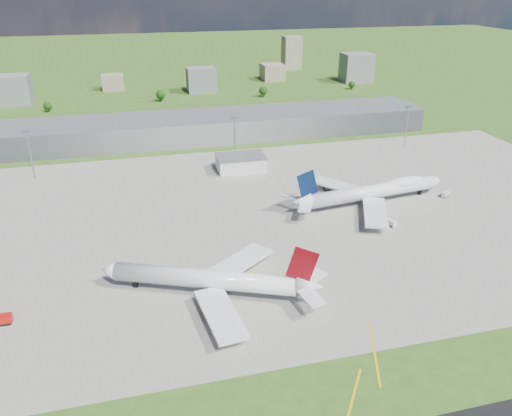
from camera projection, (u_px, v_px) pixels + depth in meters
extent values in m
plane|color=#31571B|center=(209.00, 145.00, 321.25)|extent=(1400.00, 1400.00, 0.00)
cube|color=gray|center=(270.00, 215.00, 226.93)|extent=(360.00, 190.00, 0.08)
cube|color=gray|center=(204.00, 127.00, 331.23)|extent=(300.00, 42.00, 15.00)
cube|color=silver|center=(241.00, 163.00, 277.90)|extent=(26.00, 16.00, 8.00)
cylinder|color=gray|center=(31.00, 156.00, 262.93)|extent=(0.70, 0.70, 25.00)
cube|color=gray|center=(26.00, 133.00, 257.49)|extent=(3.50, 2.00, 1.20)
cylinder|color=gray|center=(235.00, 141.00, 287.46)|extent=(0.70, 0.70, 25.00)
cube|color=gray|center=(234.00, 119.00, 282.03)|extent=(3.50, 2.00, 1.20)
cylinder|color=gray|center=(406.00, 128.00, 311.99)|extent=(0.70, 0.70, 25.00)
cube|color=gray|center=(409.00, 107.00, 306.56)|extent=(3.50, 2.00, 1.20)
cylinder|color=white|center=(204.00, 279.00, 168.75)|extent=(60.24, 30.74, 6.49)
cone|color=white|center=(109.00, 270.00, 173.57)|extent=(7.54, 8.10, 6.49)
cone|color=white|center=(310.00, 286.00, 163.33)|extent=(10.52, 9.38, 6.49)
cube|color=maroon|center=(198.00, 283.00, 169.91)|extent=(48.34, 22.76, 1.41)
cube|color=white|center=(221.00, 314.00, 154.47)|extent=(12.98, 29.09, 0.97)
cube|color=white|center=(239.00, 262.00, 182.07)|extent=(28.37, 24.64, 0.97)
cube|color=maroon|center=(302.00, 265.00, 160.40)|extent=(10.12, 4.75, 13.08)
cylinder|color=#38383D|center=(215.00, 310.00, 159.36)|extent=(6.84, 5.53, 3.46)
cylinder|color=#38383D|center=(230.00, 272.00, 179.68)|extent=(6.84, 5.53, 3.46)
cube|color=black|center=(220.00, 300.00, 165.43)|extent=(2.10, 1.88, 2.71)
cube|color=black|center=(226.00, 284.00, 174.14)|extent=(2.10, 1.88, 2.71)
cube|color=black|center=(135.00, 284.00, 174.22)|extent=(2.10, 1.88, 2.71)
cylinder|color=white|center=(374.00, 191.00, 236.73)|extent=(67.88, 14.60, 6.76)
cone|color=white|center=(436.00, 181.00, 248.55)|extent=(6.20, 7.35, 6.76)
cone|color=white|center=(301.00, 201.00, 224.00)|extent=(9.45, 7.73, 6.76)
cube|color=navy|center=(377.00, 195.00, 238.32)|extent=(55.34, 9.22, 1.42)
ellipsoid|color=white|center=(405.00, 182.00, 241.56)|extent=(22.26, 9.24, 6.08)
cube|color=white|center=(338.00, 185.00, 248.38)|extent=(26.03, 30.23, 0.98)
cube|color=white|center=(375.00, 212.00, 220.41)|extent=(21.03, 31.80, 0.98)
cube|color=#08193D|center=(307.00, 184.00, 221.51)|extent=(10.84, 1.81, 13.17)
cylinder|color=#38383D|center=(352.00, 193.00, 244.90)|extent=(6.36, 4.16, 3.49)
cylinder|color=#38383D|center=(330.00, 187.00, 252.07)|extent=(6.36, 4.16, 3.49)
cylinder|color=#38383D|center=(374.00, 209.00, 228.31)|extent=(6.36, 4.16, 3.49)
cylinder|color=#38383D|center=(376.00, 221.00, 217.06)|extent=(6.36, 4.16, 3.49)
cube|color=black|center=(355.00, 198.00, 240.72)|extent=(1.88, 1.50, 2.72)
cube|color=black|center=(367.00, 206.00, 232.43)|extent=(1.88, 1.50, 2.72)
cube|color=black|center=(420.00, 192.00, 247.52)|extent=(1.88, 1.50, 2.72)
cube|color=#BA120D|center=(2.00, 319.00, 155.36)|extent=(6.18, 2.73, 2.87)
cube|color=black|center=(3.00, 323.00, 155.97)|extent=(5.26, 2.86, 0.70)
cube|color=#CCC80C|center=(252.00, 276.00, 179.40)|extent=(3.51, 3.41, 1.25)
cube|color=black|center=(252.00, 277.00, 179.67)|extent=(3.22, 3.16, 0.70)
cube|color=silver|center=(391.00, 222.00, 216.77)|extent=(3.62, 5.56, 2.26)
cube|color=black|center=(391.00, 225.00, 217.25)|extent=(3.51, 4.85, 0.70)
cube|color=silver|center=(445.00, 194.00, 244.90)|extent=(5.42, 4.85, 2.23)
cube|color=black|center=(445.00, 196.00, 245.37)|extent=(4.88, 4.50, 0.70)
cube|color=slate|center=(13.00, 90.00, 416.57)|extent=(28.00, 22.00, 24.00)
cube|color=gray|center=(113.00, 82.00, 471.64)|extent=(20.00, 18.00, 14.00)
cube|color=slate|center=(201.00, 80.00, 461.45)|extent=(26.00, 20.00, 22.00)
cube|color=gray|center=(272.00, 72.00, 515.67)|extent=(22.00, 24.00, 16.00)
cube|color=slate|center=(357.00, 68.00, 504.64)|extent=(30.00, 22.00, 28.00)
cube|color=gray|center=(292.00, 53.00, 573.00)|extent=(20.00, 18.00, 36.00)
cylinder|color=#382314|center=(48.00, 110.00, 397.00)|extent=(0.70, 0.70, 3.00)
sphere|color=black|center=(48.00, 106.00, 395.57)|extent=(6.75, 6.75, 6.75)
cylinder|color=#382314|center=(161.00, 99.00, 430.11)|extent=(0.70, 0.70, 3.60)
sphere|color=black|center=(161.00, 95.00, 428.39)|extent=(8.10, 8.10, 8.10)
cylinder|color=#382314|center=(263.00, 95.00, 445.84)|extent=(0.70, 0.70, 3.40)
sphere|color=black|center=(263.00, 91.00, 444.21)|extent=(7.65, 7.65, 7.65)
cylinder|color=#382314|center=(352.00, 88.00, 474.81)|extent=(0.70, 0.70, 2.80)
sphere|color=black|center=(352.00, 85.00, 473.47)|extent=(6.30, 6.30, 6.30)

